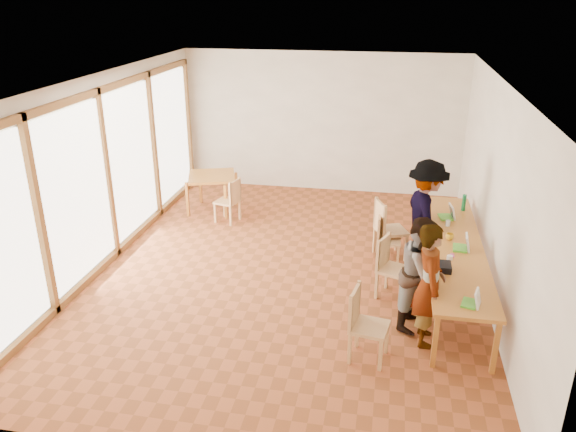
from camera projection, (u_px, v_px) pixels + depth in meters
The scene contains 25 objects.
ground at pixel (288, 270), 9.01m from camera, with size 8.00×8.00×0.00m, color #9D4C26.
wall_back at pixel (322, 123), 12.09m from camera, with size 6.00×0.10×3.00m, color white.
wall_front at pixel (202, 328), 4.81m from camera, with size 6.00×0.10×3.00m, color white.
wall_right at pixel (496, 194), 7.94m from camera, with size 0.10×8.00×3.00m, color white.
window_wall at pixel (106, 170), 8.95m from camera, with size 0.10×8.00×3.00m, color white.
ceiling at pixel (288, 79), 7.87m from camera, with size 6.00×8.00×0.04m, color white.
communal_table at pixel (454, 247), 8.16m from camera, with size 0.80×4.00×0.75m.
side_table at pixel (212, 179), 11.17m from camera, with size 0.90×0.90×0.75m.
chair_near at pixel (362, 317), 6.68m from camera, with size 0.50×0.50×0.49m.
chair_mid at pixel (389, 261), 8.07m from camera, with size 0.55×0.55×0.49m.
chair_far at pixel (384, 234), 9.08m from camera, with size 0.38×0.38×0.43m.
chair_empty at pixel (385, 223), 9.20m from camera, with size 0.61×0.61×0.54m.
chair_spare at pixel (231, 196), 10.66m from camera, with size 0.49×0.49×0.46m.
person_near at pixel (429, 285), 6.91m from camera, with size 0.59×0.39×1.62m, color gray.
person_mid at pixel (421, 273), 7.28m from camera, with size 0.75×0.58×1.54m, color gray.
person_far at pixel (426, 214), 8.87m from camera, with size 1.14×0.65×1.76m, color gray.
laptop_near at pixel (473, 301), 6.56m from camera, with size 0.26×0.27×0.20m.
laptop_mid at pixel (464, 245), 7.96m from camera, with size 0.25×0.29×0.23m.
laptop_far at pixel (449, 214), 9.05m from camera, with size 0.27×0.30×0.23m.
yellow_mug at pixel (450, 237), 8.28m from camera, with size 0.12×0.12×0.09m, color gold.
green_bottle at pixel (464, 203), 9.32m from camera, with size 0.07×0.07×0.28m, color #18753B.
clear_glass at pixel (448, 223), 8.75m from camera, with size 0.07×0.07×0.09m, color silver.
condiment_cup at pixel (450, 258), 7.67m from camera, with size 0.08×0.08×0.06m, color white.
pink_phone at pixel (452, 255), 7.78m from camera, with size 0.05×0.10×0.01m, color #C02C80.
black_pouch at pixel (445, 267), 7.38m from camera, with size 0.16×0.26×0.09m, color black.
Camera 1 is at (1.48, -7.88, 4.21)m, focal length 35.00 mm.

